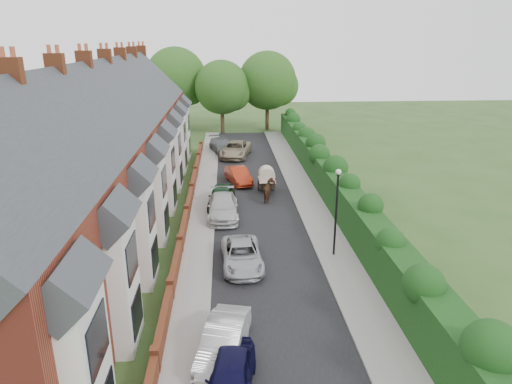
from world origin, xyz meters
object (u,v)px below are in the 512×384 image
car_white (223,207)px  horse (269,191)px  lamppost (337,202)px  car_silver_a (224,341)px  car_silver_b (242,255)px  car_green (222,196)px  car_beige (236,149)px  car_grey (222,146)px  car_red (238,175)px  car_navy (230,377)px  horse_cart (267,178)px

car_white → horse: bearing=40.1°
lamppost → car_silver_a: 10.63m
lamppost → car_silver_b: (-5.26, -0.81, -2.66)m
lamppost → car_green: lamppost is taller
car_beige → car_green: bearing=-83.5°
car_silver_a → car_grey: bearing=103.4°
car_white → car_beige: 16.96m
car_green → car_silver_b: bearing=-77.4°
car_red → car_grey: 11.29m
horse → car_red: bearing=-57.5°
car_green → car_red: bearing=81.7°
car_red → car_beige: (0.00, 9.20, 0.10)m
lamppost → car_silver_b: lamppost is taller
car_red → car_beige: 9.20m
car_green → car_grey: size_ratio=0.86×
car_silver_a → car_grey: car_grey is taller
car_silver_b → car_green: (-1.14, 9.41, 0.12)m
lamppost → horse: bearing=106.4°
lamppost → car_grey: lamppost is taller
lamppost → car_navy: 12.13m
car_white → car_grey: car_grey is taller
car_white → car_grey: 18.91m
car_white → car_silver_a: bearing=-90.3°
car_navy → car_beige: bearing=97.0°
car_white → car_beige: (1.31, 16.91, 0.05)m
car_red → car_grey: car_grey is taller
car_silver_a → car_white: bearing=103.4°
car_red → horse: (2.20, -4.69, 0.13)m
car_navy → car_white: car_white is taller
car_white → horse: (3.51, 3.02, 0.08)m
car_silver_b → horse_cart: bearing=76.2°
car_silver_a → car_beige: 31.62m
car_silver_b → car_beige: bearing=86.8°
car_navy → car_silver_a: bearing=105.2°
car_navy → horse: 19.97m
car_navy → car_red: (1.01, 24.40, 0.02)m
horse_cart → car_green: bearing=-140.2°
car_beige → car_grey: car_beige is taller
car_white → car_grey: (-0.09, 18.91, 0.01)m
car_green → horse: bearing=19.8°
lamppost → car_beige: size_ratio=0.91×
car_beige → lamppost: bearing=-66.0°
lamppost → car_grey: bearing=104.1°
car_navy → car_grey: (-0.39, 35.60, 0.08)m
lamppost → car_green: size_ratio=1.16×
car_beige → horse: bearing=-69.1°
car_white → car_grey: bearing=89.7°
car_beige → horse: horse is taller
car_silver_a → car_silver_b: (0.98, 7.39, -0.05)m
car_silver_b → car_grey: (-1.14, 26.21, 0.11)m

